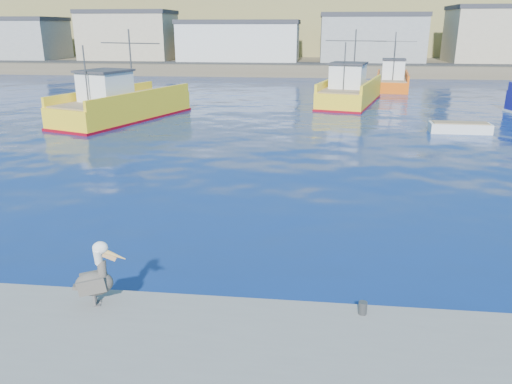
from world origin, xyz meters
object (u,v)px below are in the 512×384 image
boat_orange (392,80)px  pelican (96,278)px  trawler_yellow_a (121,106)px  skiff_mid (460,129)px  trawler_yellow_b (350,92)px

boat_orange → pelican: 50.16m
trawler_yellow_a → boat_orange: bearing=43.7°
skiff_mid → pelican: (-14.61, -24.28, 0.90)m
trawler_yellow_a → skiff_mid: size_ratio=3.24×
trawler_yellow_a → pelican: size_ratio=8.05×
trawler_yellow_b → boat_orange: 12.72m
trawler_yellow_b → skiff_mid: (6.49, -12.51, -0.79)m
skiff_mid → pelican: bearing=-121.0°
trawler_yellow_b → skiff_mid: size_ratio=3.13×
boat_orange → skiff_mid: (1.07, -24.01, -0.79)m
skiff_mid → pelican: pelican is taller
boat_orange → skiff_mid: bearing=-87.4°
trawler_yellow_a → trawler_yellow_b: (17.59, 10.50, -0.02)m
trawler_yellow_a → skiff_mid: (24.08, -2.01, -0.81)m
trawler_yellow_a → skiff_mid: bearing=-4.8°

